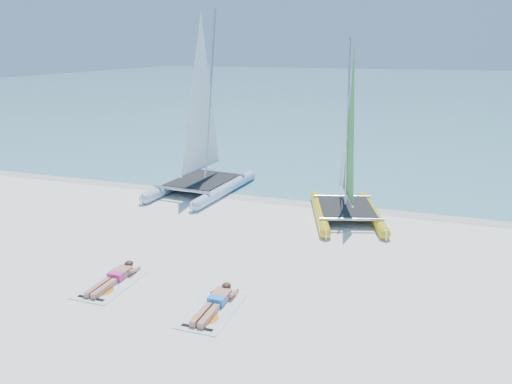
# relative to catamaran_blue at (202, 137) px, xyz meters

# --- Properties ---
(ground) EXTENTS (140.00, 140.00, 0.00)m
(ground) POSITION_rel_catamaran_blue_xyz_m (4.04, -5.58, -2.13)
(ground) COLOR white
(ground) RESTS_ON ground
(sea) EXTENTS (140.00, 115.00, 0.01)m
(sea) POSITION_rel_catamaran_blue_xyz_m (4.04, 57.42, -2.13)
(sea) COLOR #76B2C5
(sea) RESTS_ON ground
(wet_sand_strip) EXTENTS (140.00, 1.40, 0.01)m
(wet_sand_strip) POSITION_rel_catamaran_blue_xyz_m (4.04, -0.08, -2.13)
(wet_sand_strip) COLOR silver
(wet_sand_strip) RESTS_ON ground
(catamaran_blue) EXTENTS (2.91, 5.42, 7.14)m
(catamaran_blue) POSITION_rel_catamaran_blue_xyz_m (0.00, 0.00, 0.00)
(catamaran_blue) COLOR #A7C1DC
(catamaran_blue) RESTS_ON ground
(catamaran_yellow) EXTENTS (3.30, 4.82, 5.98)m
(catamaran_yellow) POSITION_rel_catamaran_blue_xyz_m (5.77, -0.99, -0.25)
(catamaran_yellow) COLOR yellow
(catamaran_yellow) RESTS_ON ground
(towel_a) EXTENTS (1.00, 1.85, 0.02)m
(towel_a) POSITION_rel_catamaran_blue_xyz_m (1.37, -8.20, -2.12)
(towel_a) COLOR white
(towel_a) RESTS_ON ground
(sunbather_a) EXTENTS (0.37, 1.73, 0.26)m
(sunbather_a) POSITION_rel_catamaran_blue_xyz_m (1.37, -8.01, -2.01)
(sunbather_a) COLOR tan
(sunbather_a) RESTS_ON towel_a
(towel_b) EXTENTS (1.00, 1.85, 0.02)m
(towel_b) POSITION_rel_catamaran_blue_xyz_m (4.18, -8.52, -2.12)
(towel_b) COLOR white
(towel_b) RESTS_ON ground
(sunbather_b) EXTENTS (0.37, 1.73, 0.26)m
(sunbather_b) POSITION_rel_catamaran_blue_xyz_m (4.18, -8.33, -2.01)
(sunbather_b) COLOR tan
(sunbather_b) RESTS_ON towel_b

